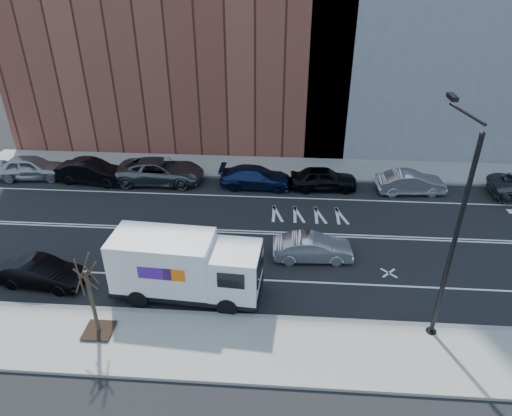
# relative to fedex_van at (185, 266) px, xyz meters

# --- Properties ---
(ground) EXTENTS (120.00, 120.00, 0.00)m
(ground) POSITION_rel_fedex_van_xyz_m (3.79, 5.60, -1.64)
(ground) COLOR black
(ground) RESTS_ON ground
(sidewalk_near) EXTENTS (44.00, 3.60, 0.15)m
(sidewalk_near) POSITION_rel_fedex_van_xyz_m (3.79, -3.20, -1.56)
(sidewalk_near) COLOR gray
(sidewalk_near) RESTS_ON ground
(sidewalk_far) EXTENTS (44.00, 3.60, 0.15)m
(sidewalk_far) POSITION_rel_fedex_van_xyz_m (3.79, 14.40, -1.56)
(sidewalk_far) COLOR gray
(sidewalk_far) RESTS_ON ground
(curb_near) EXTENTS (44.00, 0.25, 0.17)m
(curb_near) POSITION_rel_fedex_van_xyz_m (3.79, -1.40, -1.55)
(curb_near) COLOR gray
(curb_near) RESTS_ON ground
(curb_far) EXTENTS (44.00, 0.25, 0.17)m
(curb_far) POSITION_rel_fedex_van_xyz_m (3.79, 12.60, -1.55)
(curb_far) COLOR gray
(curb_far) RESTS_ON ground
(road_markings) EXTENTS (40.00, 8.60, 0.01)m
(road_markings) POSITION_rel_fedex_van_xyz_m (3.79, 5.60, -1.64)
(road_markings) COLOR white
(road_markings) RESTS_ON ground
(streetlight) EXTENTS (0.44, 4.02, 9.34)m
(streetlight) POSITION_rel_fedex_van_xyz_m (10.79, -1.31, 3.44)
(streetlight) COLOR black
(streetlight) RESTS_ON ground
(street_tree) EXTENTS (1.20, 1.20, 3.75)m
(street_tree) POSITION_rel_fedex_van_xyz_m (-3.21, -2.80, -0.19)
(street_tree) COLOR black
(street_tree) RESTS_ON ground
(fedex_van) EXTENTS (6.98, 2.80, 3.12)m
(fedex_van) POSITION_rel_fedex_van_xyz_m (0.00, 0.00, 0.00)
(fedex_van) COLOR black
(fedex_van) RESTS_ON ground
(far_parked_a) EXTENTS (5.02, 2.42, 1.65)m
(far_parked_a) POSITION_rel_fedex_van_xyz_m (-13.43, 11.61, -0.81)
(far_parked_a) COLOR #A4A4A8
(far_parked_a) RESTS_ON ground
(far_parked_b) EXTENTS (4.95, 2.20, 1.58)m
(far_parked_b) POSITION_rel_fedex_van_xyz_m (-8.93, 11.29, -0.85)
(far_parked_b) COLOR black
(far_parked_b) RESTS_ON ground
(far_parked_c) EXTENTS (5.99, 2.84, 1.65)m
(far_parked_c) POSITION_rel_fedex_van_xyz_m (-4.21, 11.64, -0.81)
(far_parked_c) COLOR #52565A
(far_parked_c) RESTS_ON ground
(far_parked_d) EXTENTS (4.97, 2.09, 1.43)m
(far_parked_d) POSITION_rel_fedex_van_xyz_m (2.46, 11.38, -0.92)
(far_parked_d) COLOR #16234E
(far_parked_d) RESTS_ON ground
(far_parked_e) EXTENTS (4.58, 2.06, 1.53)m
(far_parked_e) POSITION_rel_fedex_van_xyz_m (6.99, 11.38, -0.88)
(far_parked_e) COLOR black
(far_parked_e) RESTS_ON ground
(far_parked_f) EXTENTS (4.59, 1.93, 1.47)m
(far_parked_f) POSITION_rel_fedex_van_xyz_m (12.72, 11.24, -0.90)
(far_parked_f) COLOR #A8A7AC
(far_parked_f) RESTS_ON ground
(driving_sedan) EXTENTS (4.20, 1.68, 1.36)m
(driving_sedan) POSITION_rel_fedex_van_xyz_m (5.96, 3.29, -0.96)
(driving_sedan) COLOR silver
(driving_sedan) RESTS_ON ground
(near_parked_rear_a) EXTENTS (4.34, 1.93, 1.38)m
(near_parked_rear_a) POSITION_rel_fedex_van_xyz_m (-7.11, 0.25, -0.95)
(near_parked_rear_a) COLOR black
(near_parked_rear_a) RESTS_ON ground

